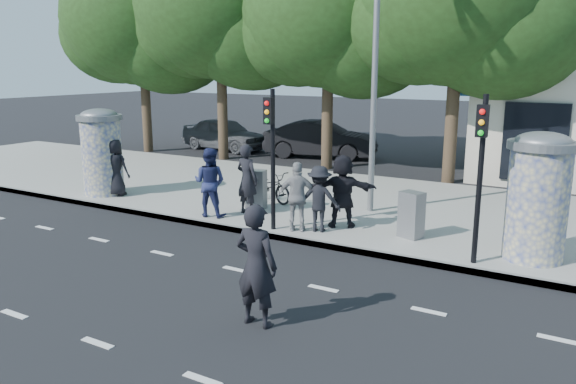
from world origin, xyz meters
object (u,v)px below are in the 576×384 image
Objects in this scene: ped_f at (342,191)px; car_mid at (321,139)px; man_road at (256,265)px; cabinet_left at (256,190)px; ped_c at (210,182)px; traffic_pole_near at (272,145)px; traffic_pole_far at (480,162)px; ad_column_right at (538,194)px; bicycle at (270,186)px; ped_d at (319,199)px; cabinet_right at (411,215)px; ped_b at (247,179)px; car_left at (224,134)px; street_lamp at (375,37)px; ped_e at (298,197)px; ad_column_left at (102,150)px; ped_a at (115,167)px.

ped_f is 11.65m from car_mid.
ped_f is 0.91× the size of man_road.
man_road is 6.89m from cabinet_left.
ped_c reaches higher than ped_f.
traffic_pole_far is (4.80, 0.00, 0.00)m from traffic_pole_near.
ad_column_right is at bearing 152.94° from ped_f.
ped_c reaches higher than car_mid.
man_road reaches higher than bicycle.
ped_d is at bearing 24.08° from traffic_pole_near.
cabinet_right is (4.71, -1.35, 0.09)m from bicycle.
ped_b is at bearing -177.74° from car_mid.
man_road is at bearing -135.32° from car_left.
ad_column_right is at bearing 170.47° from ped_d.
street_lamp is at bearing 12.39° from cabinet_left.
street_lamp is 7.26× the size of cabinet_left.
ped_d is 0.70m from ped_f.
ped_d reaches higher than cabinet_right.
man_road is (2.33, -4.25, -1.23)m from traffic_pole_near.
car_mid is at bearing -89.70° from ped_e.
ad_column_right is 18.33m from car_left.
ad_column_left is 12.40m from ad_column_right.
ped_b is 1.57m from bicycle.
man_road is 1.15× the size of bicycle.
ped_e is at bearing 23.26° from ped_f.
ad_column_left is at bearing 173.89° from traffic_pole_near.
cabinet_right is (0.81, 5.33, -0.31)m from man_road.
ad_column_right is 0.78× the size of traffic_pole_near.
traffic_pole_far is 1.92× the size of ped_a.
ad_column_left is 8.00m from ped_f.
ad_column_left is 0.72m from ped_a.
car_mid is (-4.35, 11.22, -1.41)m from traffic_pole_near.
traffic_pole_near is 1.86× the size of ped_c.
car_left is at bearing -41.43° from ped_b.
ad_column_left is at bearing 126.55° from bicycle.
ad_column_right is 5.27m from ped_e.
ped_b is at bearing 145.03° from traffic_pole_near.
man_road is 19.28m from car_left.
ped_f is (-0.03, -1.76, -3.73)m from street_lamp.
car_mid is at bearing 77.90° from ad_column_left.
traffic_pole_far is 5.07m from man_road.
ad_column_left and ad_column_right have the same top height.
street_lamp is 4.53× the size of ped_a.
traffic_pole_near is at bearing 159.13° from ped_a.
ped_e is (-0.80, -2.63, -3.80)m from street_lamp.
car_left is (-12.64, 9.89, 0.09)m from cabinet_right.
ped_a is 0.36× the size of car_mid.
cabinet_right is (-2.66, 0.17, -0.84)m from ad_column_right.
ped_d is at bearing -143.20° from cabinet_right.
ped_a is (-11.88, -0.19, -0.50)m from ad_column_right.
ad_column_right is 0.53× the size of car_mid.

